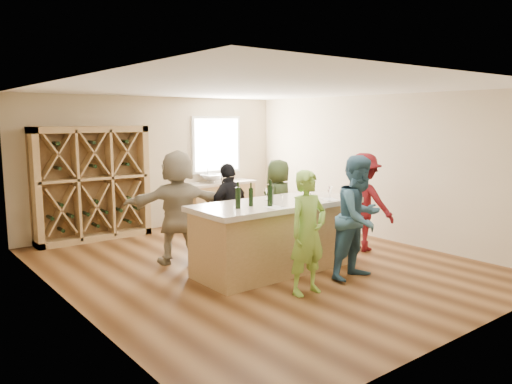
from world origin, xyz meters
TOP-DOWN VIEW (x-y plane):
  - floor at (0.00, 0.00)m, footprint 6.00×7.00m
  - ceiling at (0.00, 0.00)m, footprint 6.00×7.00m
  - wall_back at (0.00, 3.55)m, footprint 6.00×0.10m
  - wall_front at (0.00, -3.55)m, footprint 6.00×0.10m
  - wall_left at (-3.05, 0.00)m, footprint 0.10×7.00m
  - wall_right at (3.05, 0.00)m, footprint 0.10×7.00m
  - window_frame at (1.50, 3.47)m, footprint 1.30×0.06m
  - window_pane at (1.50, 3.44)m, footprint 1.18×0.01m
  - wine_rack at (-1.50, 3.27)m, footprint 2.20×0.45m
  - back_counter_base at (1.40, 3.20)m, footprint 1.60×0.58m
  - back_counter_top at (1.40, 3.20)m, footprint 1.70×0.62m
  - sink at (1.20, 3.20)m, footprint 0.54×0.54m
  - faucet at (1.20, 3.38)m, footprint 0.02×0.02m
  - tasting_counter_base at (0.03, -0.42)m, footprint 2.60×1.00m
  - tasting_counter_top at (0.03, -0.42)m, footprint 2.72×1.12m
  - wine_bottle_a at (-0.80, -0.53)m, footprint 0.10×0.10m
  - wine_bottle_c at (-0.54, -0.49)m, footprint 0.07×0.07m
  - wine_bottle_d at (-0.33, -0.67)m, footprint 0.09×0.09m
  - wine_bottle_e at (-0.18, -0.52)m, footprint 0.07×0.07m
  - wine_glass_a at (-0.22, -0.83)m, footprint 0.07×0.07m
  - wine_glass_b at (0.24, -0.91)m, footprint 0.08×0.08m
  - wine_glass_c at (0.68, -0.90)m, footprint 0.07×0.07m
  - wine_glass_d at (0.43, -0.59)m, footprint 0.09×0.09m
  - wine_glass_e at (0.94, -0.66)m, footprint 0.09×0.09m
  - tasting_menu_a at (-0.32, -0.81)m, footprint 0.26×0.34m
  - tasting_menu_b at (0.22, -0.82)m, footprint 0.32×0.37m
  - tasting_menu_c at (0.82, -0.76)m, footprint 0.30×0.35m
  - person_near_left at (-0.34, -1.48)m, footprint 0.61×0.45m
  - person_near_right at (0.70, -1.47)m, footprint 0.92×0.55m
  - person_server at (2.01, -0.45)m, footprint 0.77×1.22m
  - person_far_mid at (-0.10, 0.68)m, footprint 1.03×0.69m
  - person_far_right at (1.04, 0.73)m, footprint 0.93×0.81m
  - person_far_left at (-0.97, 0.90)m, footprint 1.82×1.18m
  - wine_glass_f at (-0.02, -0.22)m, footprint 0.07×0.07m

SIDE VIEW (x-z plane):
  - floor at x=0.00m, z-range -0.10..0.00m
  - back_counter_base at x=1.40m, z-range 0.00..0.86m
  - tasting_counter_base at x=0.03m, z-range 0.00..1.00m
  - person_far_mid at x=-0.10m, z-range 0.00..1.60m
  - person_far_right at x=1.04m, z-range 0.00..1.60m
  - person_near_left at x=-0.34m, z-range 0.00..1.67m
  - person_server at x=2.01m, z-range 0.00..1.74m
  - back_counter_top at x=1.40m, z-range 0.86..0.92m
  - person_near_right at x=0.70m, z-range 0.00..1.82m
  - person_far_left at x=-0.97m, z-range 0.00..1.85m
  - sink at x=1.20m, z-range 0.92..1.11m
  - tasting_counter_top at x=0.03m, z-range 1.00..1.08m
  - faucet at x=1.20m, z-range 0.92..1.22m
  - tasting_menu_a at x=-0.32m, z-range 1.08..1.08m
  - tasting_menu_b at x=0.22m, z-range 1.08..1.08m
  - tasting_menu_c at x=0.82m, z-range 1.08..1.08m
  - wine_rack at x=-1.50m, z-range 0.00..2.20m
  - wine_glass_b at x=0.24m, z-range 1.08..1.24m
  - wine_glass_a at x=-0.22m, z-range 1.08..1.24m
  - wine_glass_c at x=0.68m, z-range 1.08..1.26m
  - wine_glass_f at x=-0.02m, z-range 1.08..1.26m
  - wine_glass_d at x=0.43m, z-range 1.08..1.27m
  - wine_glass_e at x=0.94m, z-range 1.08..1.27m
  - wine_bottle_c at x=-0.54m, z-range 1.08..1.35m
  - wine_bottle_e at x=-0.18m, z-range 1.08..1.35m
  - wine_bottle_a at x=-0.80m, z-range 1.08..1.38m
  - wine_bottle_d at x=-0.33m, z-range 1.08..1.40m
  - wall_back at x=0.00m, z-range 0.00..2.80m
  - wall_front at x=0.00m, z-range 0.00..2.80m
  - wall_left at x=-3.05m, z-range 0.00..2.80m
  - wall_right at x=3.05m, z-range 0.00..2.80m
  - window_frame at x=1.50m, z-range 1.10..2.40m
  - window_pane at x=1.50m, z-range 1.16..2.34m
  - ceiling at x=0.00m, z-range 2.80..2.90m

